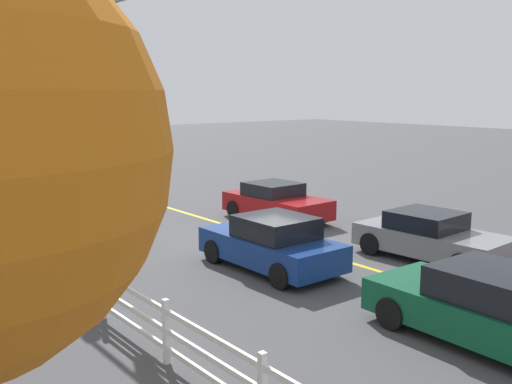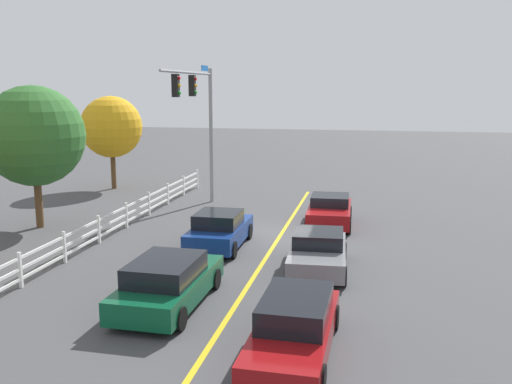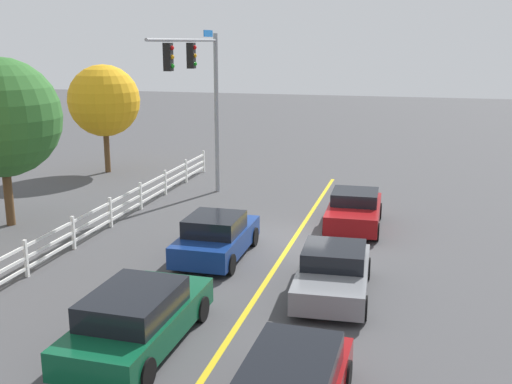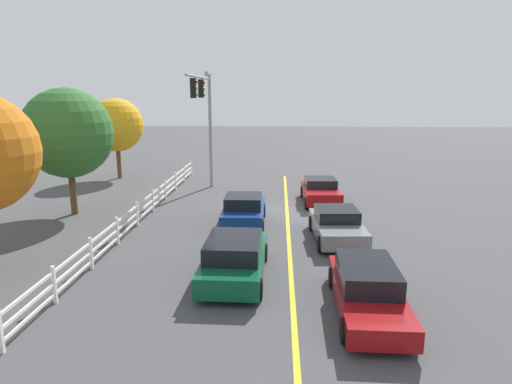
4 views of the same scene
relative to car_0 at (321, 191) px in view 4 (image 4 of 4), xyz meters
The scene contains 11 objects.
ground_plane 2.79m from the car_0, 135.70° to the left, with size 120.00×120.00×0.00m, color #444447.
lane_center_stripe 6.27m from the car_0, 162.32° to the left, with size 28.00×0.16×0.01m, color gold.
signal_assembly 8.33m from the car_0, 73.28° to the left, with size 7.30×0.38×7.28m.
car_0 is the anchor object (origin of this frame).
car_1 5.97m from the car_0, 138.65° to the left, with size 4.08×1.95×1.44m.
car_2 12.77m from the car_0, behind, with size 4.82×1.90×1.35m.
car_3 6.49m from the car_0, behind, with size 4.24×2.15×1.33m.
car_4 11.28m from the car_0, 160.44° to the left, with size 4.67×2.09×1.44m.
white_rail_fence 10.13m from the car_0, 119.18° to the left, with size 26.10×0.10×1.15m.
tree_0 13.50m from the car_0, 103.44° to the left, with size 4.39×4.39×6.30m.
tree_1 15.69m from the car_0, 64.01° to the left, with size 3.73×3.73×5.68m.
Camera 4 is at (-22.63, 0.46, 6.04)m, focal length 31.46 mm.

